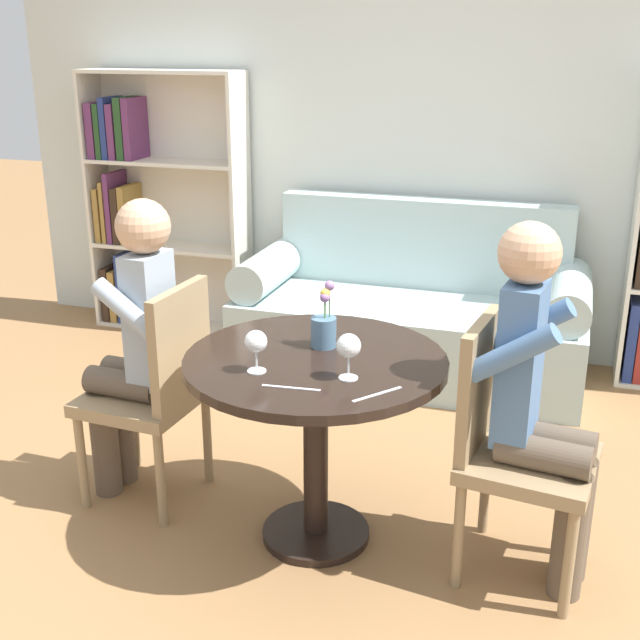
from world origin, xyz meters
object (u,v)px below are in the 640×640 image
couch (411,318)px  chair_right (509,440)px  person_right (540,402)px  wine_glass_left (256,343)px  flower_vase (324,325)px  wine_glass_right (349,347)px  person_left (135,344)px  bookshelf_left (151,203)px  chair_left (157,385)px

couch → chair_right: bearing=-67.9°
person_right → couch: bearing=31.9°
chair_right → wine_glass_left: (-0.82, -0.21, 0.33)m
couch → flower_vase: bearing=-90.2°
wine_glass_right → flower_vase: size_ratio=0.63×
couch → person_right: bearing=-65.6°
wine_glass_left → wine_glass_right: (0.30, 0.04, 0.01)m
chair_right → person_left: size_ratio=0.74×
bookshelf_left → chair_right: (2.40, -1.92, -0.30)m
couch → flower_vase: size_ratio=7.66×
wine_glass_left → chair_left: bearing=154.6°
person_left → wine_glass_right: bearing=80.1°
chair_right → flower_vase: bearing=91.1°
couch → bookshelf_left: 1.81m
wine_glass_right → chair_right: bearing=18.7°
chair_left → person_left: 0.18m
couch → chair_left: 1.76m
chair_left → chair_right: bearing=92.0°
chair_left → wine_glass_left: 0.67m
chair_right → wine_glass_right: (-0.51, -0.17, 0.33)m
couch → bookshelf_left: bookshelf_left is taller
couch → chair_left: couch is taller
couch → person_left: size_ratio=1.52×
person_right → wine_glass_right: size_ratio=8.08×
bookshelf_left → flower_vase: bookshelf_left is taller
wine_glass_right → bookshelf_left: bearing=131.9°
chair_right → wine_glass_right: size_ratio=5.86×
bookshelf_left → couch: bearing=-8.9°
couch → chair_right: size_ratio=2.07×
chair_right → wine_glass_right: 0.64m
wine_glass_left → couch: bearing=85.5°
bookshelf_left → person_left: size_ratio=1.31×
chair_left → person_right: person_right is taller
person_left → chair_left: bearing=87.6°
wine_glass_left → wine_glass_right: 0.31m
bookshelf_left → wine_glass_right: bookshelf_left is taller
person_left → person_right: person_right is taller
bookshelf_left → chair_left: bearing=-60.8°
couch → person_left: bearing=-115.3°
person_right → flower_vase: size_ratio=5.11×
chair_left → person_right: (1.43, -0.06, 0.16)m
couch → person_right: 1.87m
chair_left → flower_vase: 0.73m
wine_glass_left → flower_vase: bearing=63.7°
person_right → wine_glass_left: bearing=109.5°
flower_vase → person_left: bearing=-177.9°
couch → person_right: (0.76, -1.67, 0.35)m
couch → chair_left: bearing=-112.6°
person_left → wine_glass_left: 0.69m
chair_right → chair_left: bearing=95.9°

